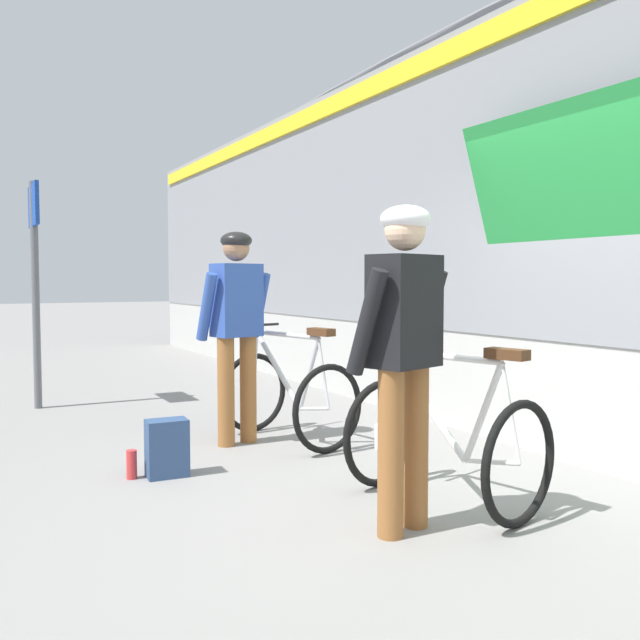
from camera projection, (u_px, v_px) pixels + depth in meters
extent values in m
plane|color=gray|center=(446.00, 507.00, 4.08)|extent=(80.00, 80.00, 0.00)
cube|color=gray|center=(592.00, 189.00, 6.63)|extent=(3.00, 18.91, 2.70)
cube|color=#B7B7B2|center=(588.00, 373.00, 6.73)|extent=(2.97, 18.91, 0.90)
cube|color=yellow|center=(474.00, 41.00, 5.83)|extent=(0.04, 18.53, 0.20)
cube|color=black|center=(595.00, 154.00, 4.76)|extent=(0.04, 1.10, 0.80)
ellipsoid|color=slate|center=(596.00, 37.00, 6.54)|extent=(2.85, 18.53, 0.36)
cylinder|color=#935B2D|center=(226.00, 392.00, 5.58)|extent=(0.14, 0.14, 0.90)
cylinder|color=#935B2D|center=(248.00, 389.00, 5.72)|extent=(0.14, 0.14, 0.90)
cube|color=#2D4C9E|center=(237.00, 300.00, 5.61)|extent=(0.42, 0.31, 0.60)
cylinder|color=#2D4C9E|center=(207.00, 307.00, 5.47)|extent=(0.14, 0.27, 0.56)
cylinder|color=#2D4C9E|center=(260.00, 305.00, 5.81)|extent=(0.14, 0.27, 0.56)
sphere|color=#9E7051|center=(236.00, 248.00, 5.58)|extent=(0.22, 0.22, 0.22)
ellipsoid|color=black|center=(236.00, 240.00, 5.58)|extent=(0.30, 0.32, 0.14)
cylinder|color=#935B2D|center=(391.00, 453.00, 3.59)|extent=(0.14, 0.14, 0.90)
cylinder|color=#935B2D|center=(416.00, 446.00, 3.75)|extent=(0.14, 0.14, 0.90)
cube|color=black|center=(405.00, 311.00, 3.63)|extent=(0.43, 0.34, 0.60)
cylinder|color=black|center=(367.00, 322.00, 3.47)|extent=(0.16, 0.27, 0.56)
cylinder|color=black|center=(427.00, 318.00, 3.84)|extent=(0.16, 0.27, 0.56)
sphere|color=beige|center=(405.00, 230.00, 3.60)|extent=(0.22, 0.22, 0.22)
ellipsoid|color=white|center=(405.00, 219.00, 3.60)|extent=(0.32, 0.34, 0.14)
torus|color=black|center=(254.00, 392.00, 6.12)|extent=(0.70, 0.20, 0.71)
torus|color=black|center=(329.00, 409.00, 5.34)|extent=(0.70, 0.20, 0.71)
cylinder|color=silver|center=(278.00, 369.00, 5.83)|extent=(0.18, 0.64, 0.63)
cylinder|color=silver|center=(286.00, 335.00, 5.73)|extent=(0.22, 0.84, 0.04)
cylinder|color=silver|center=(309.00, 374.00, 5.51)|extent=(0.10, 0.28, 0.62)
cylinder|color=silver|center=(314.00, 409.00, 5.48)|extent=(0.10, 0.36, 0.08)
cylinder|color=silver|center=(324.00, 373.00, 5.37)|extent=(0.05, 0.15, 0.56)
cylinder|color=silver|center=(255.00, 362.00, 6.08)|extent=(0.05, 0.09, 0.55)
cylinder|color=black|center=(257.00, 325.00, 6.04)|extent=(0.47, 0.12, 0.02)
cube|color=#4C2D19|center=(321.00, 332.00, 5.38)|extent=(0.15, 0.26, 0.06)
torus|color=black|center=(382.00, 433.00, 4.49)|extent=(0.70, 0.22, 0.71)
torus|color=black|center=(520.00, 464.00, 3.74)|extent=(0.70, 0.22, 0.71)
cylinder|color=white|center=(425.00, 403.00, 4.21)|extent=(0.20, 0.64, 0.63)
cylinder|color=white|center=(441.00, 356.00, 4.11)|extent=(0.24, 0.83, 0.04)
cylinder|color=white|center=(483.00, 413.00, 3.90)|extent=(0.10, 0.28, 0.62)
cylinder|color=white|center=(492.00, 462.00, 3.87)|extent=(0.11, 0.36, 0.08)
cylinder|color=white|center=(511.00, 413.00, 3.77)|extent=(0.06, 0.15, 0.56)
cylinder|color=white|center=(385.00, 392.00, 4.46)|extent=(0.05, 0.09, 0.55)
cylinder|color=black|center=(388.00, 342.00, 4.42)|extent=(0.47, 0.14, 0.02)
cube|color=#4C2D19|center=(507.00, 354.00, 3.77)|extent=(0.15, 0.26, 0.06)
cube|color=navy|center=(167.00, 448.00, 4.72)|extent=(0.29, 0.20, 0.40)
cylinder|color=silver|center=(379.00, 436.00, 5.52)|extent=(0.08, 0.08, 0.19)
cylinder|color=red|center=(132.00, 464.00, 4.67)|extent=(0.07, 0.07, 0.20)
cylinder|color=#595B60|center=(36.00, 296.00, 7.18)|extent=(0.08, 0.08, 2.40)
cube|color=#193F99|center=(33.00, 205.00, 7.13)|extent=(0.04, 0.70, 0.44)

